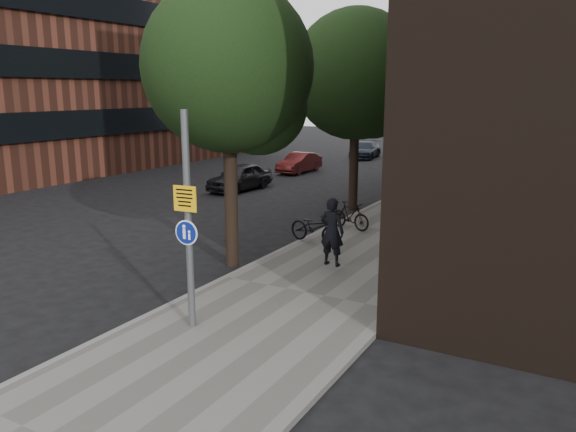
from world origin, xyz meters
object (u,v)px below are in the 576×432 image
Objects in this scene: signpost at (188,221)px; parked_car_near at (240,177)px; pedestrian at (332,232)px; parked_bike_facade_near at (414,255)px.

parked_car_near is at bearing 115.16° from signpost.
signpost is 2.30× the size of pedestrian.
parked_bike_facade_near is at bearing 57.39° from signpost.
parked_bike_facade_near is 13.93m from parked_car_near.
parked_bike_facade_near is 0.44× the size of parked_car_near.
pedestrian is at bearing 117.92° from parked_bike_facade_near.
pedestrian reaches higher than parked_bike_facade_near.
pedestrian is 1.10× the size of parked_bike_facade_near.
pedestrian is 2.20m from parked_bike_facade_near.
signpost is 1.12× the size of parked_car_near.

